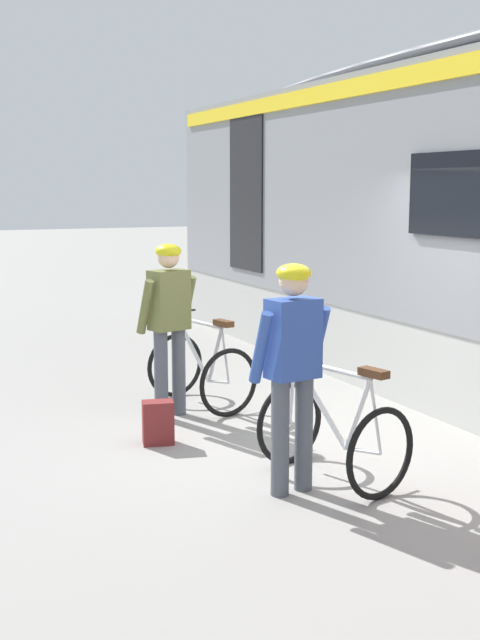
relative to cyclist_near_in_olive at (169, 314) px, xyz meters
The scene contains 6 objects.
ground_plane 2.20m from the cyclist_near_in_olive, 59.49° to the right, with size 80.00×80.00×0.00m, color gray.
cyclist_near_in_olive is the anchor object (origin of this frame).
cyclist_far_in_blue 2.39m from the cyclist_near_in_olive, 86.84° to the right, with size 0.64×0.36×1.76m.
bicycle_near_silver 0.81m from the cyclist_near_in_olive, 27.35° to the left, with size 0.92×1.20×0.99m.
bicycle_far_white 2.46m from the cyclist_near_in_olive, 76.64° to the right, with size 0.94×1.21×0.99m.
backpack_on_platform 1.26m from the cyclist_near_in_olive, 116.41° to the right, with size 0.28×0.18×0.40m, color maroon.
Camera 1 is at (-3.70, -6.05, 2.32)m, focal length 46.14 mm.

